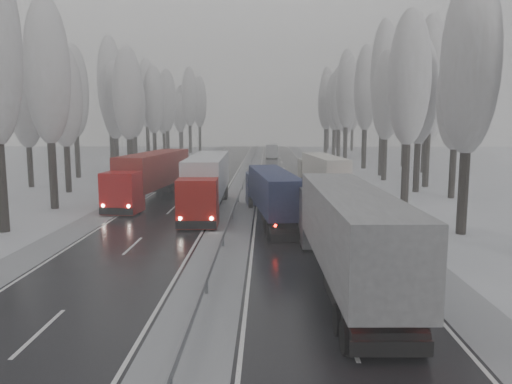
{
  "coord_description": "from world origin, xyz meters",
  "views": [
    {
      "loc": [
        2.47,
        -16.03,
        7.15
      ],
      "look_at": [
        1.76,
        19.09,
        2.2
      ],
      "focal_mm": 35.0,
      "sensor_mm": 36.0,
      "label": 1
    }
  ],
  "objects_px": {
    "truck_cream_box": "(322,170)",
    "truck_red_red": "(151,173)",
    "truck_grey_tarp": "(345,228)",
    "truck_blue_box": "(271,191)",
    "truck_red_white": "(207,179)",
    "box_truck_distant": "(272,151)"
  },
  "relations": [
    {
      "from": "truck_blue_box",
      "to": "truck_cream_box",
      "type": "relative_size",
      "value": 0.97
    },
    {
      "from": "truck_cream_box",
      "to": "truck_red_red",
      "type": "xyz_separation_m",
      "value": [
        -16.15,
        -6.44,
        0.32
      ]
    },
    {
      "from": "truck_blue_box",
      "to": "box_truck_distant",
      "type": "bearing_deg",
      "value": 81.61
    },
    {
      "from": "box_truck_distant",
      "to": "truck_red_white",
      "type": "xyz_separation_m",
      "value": [
        -5.89,
        -60.4,
        1.16
      ]
    },
    {
      "from": "box_truck_distant",
      "to": "truck_red_red",
      "type": "height_order",
      "value": "truck_red_red"
    },
    {
      "from": "truck_grey_tarp",
      "to": "truck_blue_box",
      "type": "relative_size",
      "value": 1.18
    },
    {
      "from": "truck_red_white",
      "to": "truck_red_red",
      "type": "bearing_deg",
      "value": 138.01
    },
    {
      "from": "truck_grey_tarp",
      "to": "truck_blue_box",
      "type": "height_order",
      "value": "truck_grey_tarp"
    },
    {
      "from": "truck_grey_tarp",
      "to": "box_truck_distant",
      "type": "xyz_separation_m",
      "value": [
        -2.38,
        78.79,
        -1.13
      ]
    },
    {
      "from": "truck_grey_tarp",
      "to": "truck_cream_box",
      "type": "bearing_deg",
      "value": 84.27
    },
    {
      "from": "truck_red_white",
      "to": "box_truck_distant",
      "type": "bearing_deg",
      "value": 82.96
    },
    {
      "from": "truck_grey_tarp",
      "to": "box_truck_distant",
      "type": "relative_size",
      "value": 2.3
    },
    {
      "from": "truck_red_white",
      "to": "truck_blue_box",
      "type": "bearing_deg",
      "value": -38.58
    },
    {
      "from": "truck_grey_tarp",
      "to": "box_truck_distant",
      "type": "distance_m",
      "value": 78.83
    },
    {
      "from": "truck_grey_tarp",
      "to": "truck_red_red",
      "type": "distance_m",
      "value": 27.05
    },
    {
      "from": "truck_blue_box",
      "to": "truck_red_white",
      "type": "bearing_deg",
      "value": 135.19
    },
    {
      "from": "truck_cream_box",
      "to": "truck_red_red",
      "type": "relative_size",
      "value": 0.87
    },
    {
      "from": "truck_grey_tarp",
      "to": "truck_cream_box",
      "type": "relative_size",
      "value": 1.15
    },
    {
      "from": "box_truck_distant",
      "to": "truck_red_white",
      "type": "bearing_deg",
      "value": -95.06
    },
    {
      "from": "truck_red_white",
      "to": "truck_grey_tarp",
      "type": "bearing_deg",
      "value": -67.27
    },
    {
      "from": "truck_red_white",
      "to": "truck_red_red",
      "type": "relative_size",
      "value": 1.01
    },
    {
      "from": "truck_grey_tarp",
      "to": "truck_red_red",
      "type": "height_order",
      "value": "truck_grey_tarp"
    }
  ]
}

